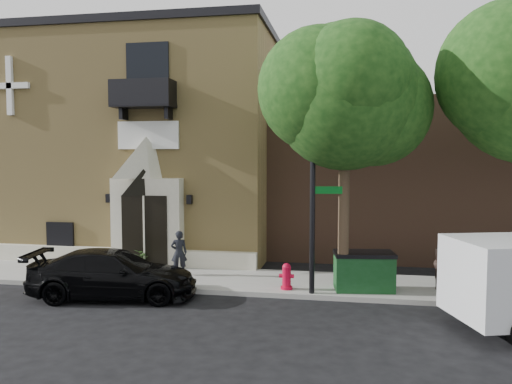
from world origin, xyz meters
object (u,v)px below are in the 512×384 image
black_sedan (113,274)px  pedestrian_far (444,262)px  fire_hydrant (287,276)px  pedestrian_near (179,253)px  dumpster (364,271)px  street_sign (313,193)px

black_sedan → pedestrian_far: pedestrian_far is taller
fire_hydrant → pedestrian_near: pedestrian_near is taller
pedestrian_near → pedestrian_far: pedestrian_far is taller
fire_hydrant → dumpster: dumpster is taller
dumpster → pedestrian_far: bearing=7.0°
pedestrian_near → fire_hydrant: bearing=143.0°
pedestrian_near → pedestrian_far: 8.46m
street_sign → pedestrian_far: 4.59m
dumpster → pedestrian_near: 6.13m
fire_hydrant → pedestrian_near: 3.99m
pedestrian_far → dumpster: bearing=120.9°
fire_hydrant → dumpster: bearing=8.1°
street_sign → dumpster: (1.48, 0.61, -2.36)m
fire_hydrant → pedestrian_far: size_ratio=0.49×
street_sign → pedestrian_far: size_ratio=3.59×
street_sign → dumpster: street_sign is taller
black_sedan → pedestrian_far: 9.87m
black_sedan → fire_hydrant: (4.93, 1.30, -0.16)m
fire_hydrant → black_sedan: bearing=-165.2°
street_sign → pedestrian_near: 5.29m
pedestrian_near → pedestrian_far: size_ratio=0.92×
dumpster → pedestrian_near: size_ratio=1.25×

